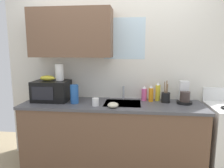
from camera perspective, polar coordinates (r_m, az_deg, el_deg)
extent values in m
cube|color=silver|center=(2.93, 0.75, 3.06)|extent=(3.07, 0.10, 2.50)
cube|color=brown|center=(2.82, -11.19, 13.61)|extent=(1.07, 0.32, 0.62)
cube|color=silver|center=(2.87, 3.42, 12.40)|extent=(0.56, 0.02, 0.55)
cube|color=brown|center=(2.81, 0.00, -14.56)|extent=(2.27, 0.60, 0.86)
cube|color=#4C4C51|center=(2.66, 0.00, -5.69)|extent=(2.30, 0.63, 0.03)
cube|color=#9EA0A5|center=(2.68, 2.91, -6.73)|extent=(0.46, 0.38, 0.14)
cylinder|color=#B2B5BA|center=(2.86, 3.20, -2.40)|extent=(0.03, 0.03, 0.18)
cube|color=black|center=(2.88, -16.29, -1.79)|extent=(0.46, 0.34, 0.27)
cube|color=black|center=(2.74, -18.64, -2.47)|extent=(0.28, 0.01, 0.17)
ellipsoid|color=gold|center=(2.87, -17.37, 1.57)|extent=(0.20, 0.11, 0.07)
cylinder|color=white|center=(2.85, -14.28, 3.18)|extent=(0.11, 0.11, 0.22)
cylinder|color=black|center=(2.79, 19.34, -4.84)|extent=(0.19, 0.19, 0.03)
cylinder|color=#3F332D|center=(2.76, 19.48, -3.28)|extent=(0.12, 0.12, 0.13)
cube|color=silver|center=(2.83, 19.18, -1.83)|extent=(0.11, 0.09, 0.26)
cylinder|color=#E55999|center=(2.81, 8.86, -2.89)|extent=(0.07, 0.07, 0.16)
cone|color=white|center=(2.79, 8.91, -0.90)|extent=(0.05, 0.05, 0.04)
cylinder|color=orange|center=(2.77, 10.69, -2.92)|extent=(0.06, 0.06, 0.18)
cone|color=white|center=(2.75, 10.76, -0.72)|extent=(0.05, 0.05, 0.04)
cylinder|color=yellow|center=(2.83, 12.51, -2.39)|extent=(0.06, 0.06, 0.21)
cone|color=white|center=(2.81, 12.60, 0.09)|extent=(0.05, 0.05, 0.04)
cylinder|color=#2659A5|center=(2.67, -10.34, -2.76)|extent=(0.10, 0.10, 0.24)
cylinder|color=white|center=(2.54, -4.55, -4.96)|extent=(0.08, 0.08, 0.09)
cylinder|color=black|center=(2.77, 14.57, -3.62)|extent=(0.11, 0.11, 0.13)
cylinder|color=olive|center=(2.75, 14.34, -1.77)|extent=(0.02, 0.03, 0.23)
cylinder|color=olive|center=(2.77, 14.97, -2.08)|extent=(0.02, 0.03, 0.20)
cylinder|color=olive|center=(2.73, 14.72, -1.70)|extent=(0.02, 0.02, 0.25)
ellipsoid|color=beige|center=(2.45, 0.27, -5.81)|extent=(0.13, 0.13, 0.06)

